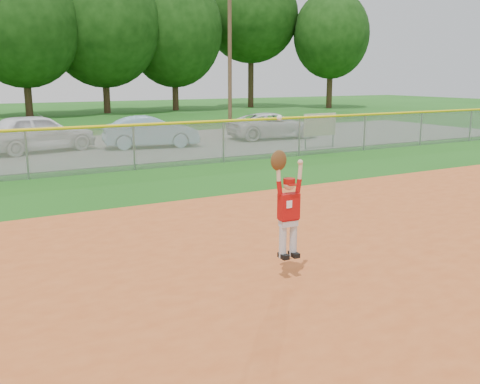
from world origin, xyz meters
name	(u,v)px	position (x,y,z in m)	size (l,w,h in m)	color
ground	(318,257)	(0.00, 0.00, 0.00)	(120.00, 120.00, 0.00)	#185212
clay_infield	(464,324)	(0.00, -3.00, 0.02)	(24.00, 16.00, 0.04)	#B95121
parking_strip	(90,149)	(0.00, 16.00, 0.01)	(44.00, 10.00, 0.03)	slate
car_white_a	(38,133)	(-2.10, 15.97, 0.81)	(1.84, 4.58, 1.56)	white
car_blue	(151,132)	(2.41, 15.08, 0.70)	(1.42, 4.08, 1.35)	#80A8BF
car_white_b	(273,126)	(8.90, 15.40, 0.66)	(2.10, 4.55, 1.26)	silver
sponsor_sign	(320,126)	(8.61, 11.24, 1.00)	(1.71, 0.12, 1.52)	gray
outfield_fence	(134,144)	(0.00, 10.00, 0.88)	(40.06, 0.10, 1.55)	gray
power_lines	(76,44)	(1.00, 22.00, 4.68)	(19.40, 0.24, 9.00)	#4C3823
tree_line	(26,16)	(0.96, 37.90, 7.53)	(62.37, 13.00, 14.43)	#422D1C
ballplayer	(287,205)	(-1.09, -0.62, 1.19)	(0.55, 0.24, 2.16)	silver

